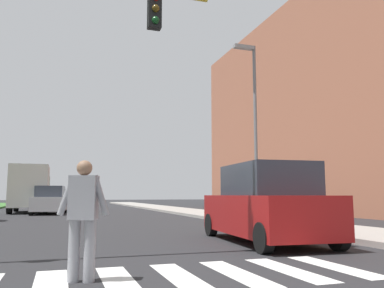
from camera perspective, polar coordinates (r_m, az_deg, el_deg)
ground_plane at (r=27.77m, az=-16.85°, el=-9.45°), size 140.00×140.00×0.00m
crosswalk at (r=5.96m, az=-10.47°, el=-18.73°), size 7.65×2.20×0.01m
sidewalk_right at (r=27.07m, az=-0.41°, el=-9.66°), size 3.00×64.00×0.15m
street_lamp_right at (r=17.22m, az=8.77°, el=4.17°), size 1.02×0.24×7.50m
pedestrian_performer at (r=5.90m, az=-15.36°, el=-9.61°), size 0.73×0.35×1.69m
suv_crossing at (r=10.43m, az=10.48°, el=-8.64°), size 2.27×4.73×1.97m
sedan_midblock at (r=26.67m, az=-19.66°, el=-7.71°), size 2.27×4.46×1.74m
sedan_distant at (r=39.50m, az=-18.50°, el=-7.49°), size 1.91×4.46×1.72m
truck_box_delivery at (r=29.39m, az=-22.12°, el=-5.90°), size 2.40×6.20×3.10m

